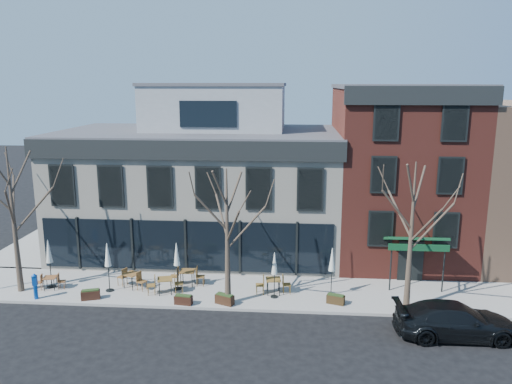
# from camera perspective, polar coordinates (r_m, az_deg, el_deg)

# --- Properties ---
(ground) EXTENTS (120.00, 120.00, 0.00)m
(ground) POSITION_cam_1_polar(r_m,az_deg,el_deg) (30.45, -7.90, -9.45)
(ground) COLOR black
(ground) RESTS_ON ground
(sidewalk_front) EXTENTS (33.50, 4.70, 0.15)m
(sidewalk_front) POSITION_cam_1_polar(r_m,az_deg,el_deg) (27.95, -2.21, -11.22)
(sidewalk_front) COLOR gray
(sidewalk_front) RESTS_ON ground
(sidewalk_side) EXTENTS (4.50, 12.00, 0.15)m
(sidewalk_side) POSITION_cam_1_polar(r_m,az_deg,el_deg) (39.51, -22.20, -5.02)
(sidewalk_side) COLOR gray
(sidewalk_side) RESTS_ON ground
(corner_building) EXTENTS (18.39, 10.39, 11.10)m
(corner_building) POSITION_cam_1_polar(r_m,az_deg,el_deg) (33.88, -6.20, 1.18)
(corner_building) COLOR silver
(corner_building) RESTS_ON ground
(red_brick_building) EXTENTS (8.20, 11.78, 11.18)m
(red_brick_building) POSITION_cam_1_polar(r_m,az_deg,el_deg) (33.72, 15.89, 2.30)
(red_brick_building) COLOR maroon
(red_brick_building) RESTS_ON ground
(tree_corner) EXTENTS (3.93, 3.98, 7.92)m
(tree_corner) POSITION_cam_1_polar(r_m,az_deg,el_deg) (29.36, -25.96, -2.72)
(tree_corner) COLOR #382B21
(tree_corner) RESTS_ON sidewalk_front
(tree_mid) EXTENTS (3.50, 3.55, 7.04)m
(tree_mid) POSITION_cam_1_polar(r_m,az_deg,el_deg) (25.05, -3.28, -4.99)
(tree_mid) COLOR #382B21
(tree_mid) RESTS_ON sidewalk_front
(tree_right) EXTENTS (3.72, 3.77, 7.48)m
(tree_right) POSITION_cam_1_polar(r_m,az_deg,el_deg) (25.41, 17.33, -4.76)
(tree_right) COLOR #382B21
(tree_right) RESTS_ON sidewalk_front
(parked_sedan) EXTENTS (5.49, 2.36, 1.57)m
(parked_sedan) POSITION_cam_1_polar(r_m,az_deg,el_deg) (24.88, 21.82, -13.47)
(parked_sedan) COLOR black
(parked_sedan) RESTS_ON ground
(call_box) EXTENTS (0.28, 0.28, 1.42)m
(call_box) POSITION_cam_1_polar(r_m,az_deg,el_deg) (28.93, -23.93, -9.73)
(call_box) COLOR #0B3C94
(call_box) RESTS_ON sidewalk_front
(cafe_set_0) EXTENTS (1.68, 0.77, 0.86)m
(cafe_set_0) POSITION_cam_1_polar(r_m,az_deg,el_deg) (30.01, -22.46, -9.43)
(cafe_set_0) COLOR brown
(cafe_set_0) RESTS_ON sidewalk_front
(cafe_set_1) EXTENTS (1.93, 1.22, 1.01)m
(cafe_set_1) POSITION_cam_1_polar(r_m,az_deg,el_deg) (28.80, -14.00, -9.59)
(cafe_set_1) COLOR brown
(cafe_set_1) RESTS_ON sidewalk_front
(cafe_set_2) EXTENTS (2.01, 0.98, 1.03)m
(cafe_set_2) POSITION_cam_1_polar(r_m,az_deg,el_deg) (27.69, -10.36, -10.30)
(cafe_set_2) COLOR brown
(cafe_set_2) RESTS_ON sidewalk_front
(cafe_set_3) EXTENTS (1.99, 0.82, 1.04)m
(cafe_set_3) POSITION_cam_1_polar(r_m,az_deg,el_deg) (28.56, -7.85, -9.48)
(cafe_set_3) COLOR brown
(cafe_set_3) RESTS_ON sidewalk_front
(cafe_set_4) EXTENTS (1.97, 0.86, 1.02)m
(cafe_set_4) POSITION_cam_1_polar(r_m,az_deg,el_deg) (27.24, 1.99, -10.50)
(cafe_set_4) COLOR brown
(cafe_set_4) RESTS_ON sidewalk_front
(umbrella_0) EXTENTS (0.44, 0.44, 2.74)m
(umbrella_0) POSITION_cam_1_polar(r_m,az_deg,el_deg) (29.80, -22.59, -6.55)
(umbrella_0) COLOR black
(umbrella_0) RESTS_ON sidewalk_front
(umbrella_1) EXTENTS (0.43, 0.43, 2.71)m
(umbrella_1) POSITION_cam_1_polar(r_m,az_deg,el_deg) (28.20, -16.60, -7.19)
(umbrella_1) COLOR black
(umbrella_1) RESTS_ON sidewalk_front
(umbrella_2) EXTENTS (0.42, 0.42, 2.65)m
(umbrella_2) POSITION_cam_1_polar(r_m,az_deg,el_deg) (27.61, -9.05, -7.33)
(umbrella_2) COLOR black
(umbrella_2) RESTS_ON sidewalk_front
(umbrella_3) EXTENTS (0.40, 0.40, 2.49)m
(umbrella_3) POSITION_cam_1_polar(r_m,az_deg,el_deg) (26.34, 2.13, -8.43)
(umbrella_3) COLOR black
(umbrella_3) RESTS_ON sidewalk_front
(umbrella_4) EXTENTS (0.42, 0.42, 2.65)m
(umbrella_4) POSITION_cam_1_polar(r_m,az_deg,el_deg) (26.79, 8.68, -7.94)
(umbrella_4) COLOR black
(umbrella_4) RESTS_ON sidewalk_front
(planter_0) EXTENTS (1.02, 0.66, 0.53)m
(planter_0) POSITION_cam_1_polar(r_m,az_deg,el_deg) (28.04, -18.39, -11.05)
(planter_0) COLOR black
(planter_0) RESTS_ON sidewalk_front
(planter_1) EXTENTS (0.95, 0.48, 0.51)m
(planter_1) POSITION_cam_1_polar(r_m,az_deg,el_deg) (26.37, -8.29, -12.07)
(planter_1) COLOR black
(planter_1) RESTS_ON sidewalk_front
(planter_2) EXTENTS (1.05, 0.75, 0.54)m
(planter_2) POSITION_cam_1_polar(r_m,az_deg,el_deg) (26.18, -3.61, -12.11)
(planter_2) COLOR black
(planter_2) RESTS_ON sidewalk_front
(planter_3) EXTENTS (0.98, 0.64, 0.51)m
(planter_3) POSITION_cam_1_polar(r_m,az_deg,el_deg) (26.49, 9.09, -11.99)
(planter_3) COLOR #312210
(planter_3) RESTS_ON sidewalk_front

